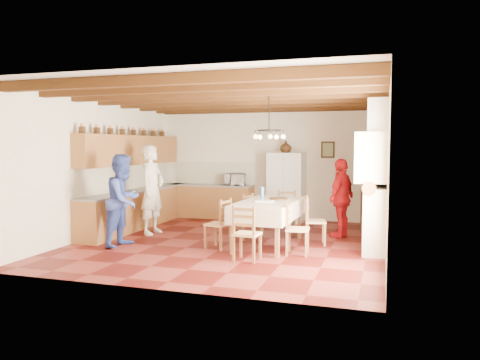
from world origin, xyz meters
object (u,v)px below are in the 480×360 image
chair_left_near (218,223)px  chair_end_near (247,233)px  person_man (152,190)px  person_woman_red (341,198)px  chair_left_far (241,216)px  chair_right_near (298,228)px  microwave (235,179)px  chair_right_far (315,220)px  hutch (375,182)px  chair_end_far (286,212)px  person_woman_blue (124,200)px  dining_table (269,205)px  refrigerator (287,187)px

chair_left_near → chair_end_near: same height
person_man → person_woman_red: bearing=-74.6°
chair_left_far → chair_right_near: 1.77m
chair_end_near → person_man: 3.24m
chair_right_near → chair_end_near: (-0.75, -0.69, 0.00)m
chair_left_near → microwave: (-0.78, 3.53, 0.57)m
chair_left_near → chair_right_far: 1.95m
hutch → chair_left_near: 4.18m
chair_left_far → chair_right_far: size_ratio=1.00×
chair_end_far → person_woman_blue: 3.53m
person_woman_blue → person_woman_red: 4.53m
chair_end_near → dining_table: bearing=-89.5°
chair_left_far → chair_end_near: same height
chair_right_far → person_woman_red: person_woman_red is taller
microwave → refrigerator: bearing=-18.4°
chair_end_near → person_woman_red: bearing=-113.6°
chair_left_near → chair_end_far: size_ratio=1.00×
chair_right_far → person_woman_blue: size_ratio=0.53×
chair_right_far → chair_end_near: size_ratio=1.00×
chair_left_near → chair_end_far: bearing=164.4°
chair_end_near → chair_right_far: bearing=-115.2°
dining_table → chair_end_far: chair_end_far is taller
chair_right_far → person_woman_red: 1.08m
chair_left_far → person_woman_red: bearing=127.8°
chair_left_near → hutch: bearing=149.1°
refrigerator → microwave: 1.41m
chair_end_near → chair_left_far: bearing=-66.0°
chair_left_far → person_woman_blue: 2.43m
chair_right_far → microwave: (-2.51, 2.62, 0.57)m
refrigerator → chair_right_near: bearing=-73.8°
hutch → person_man: bearing=-150.9°
refrigerator → person_man: (-2.51, -2.51, 0.10)m
chair_left_far → chair_right_near: bearing=67.8°
refrigerator → chair_right_far: refrigerator is taller
refrigerator → chair_left_near: refrigerator is taller
dining_table → chair_left_near: 1.05m
hutch → person_woman_blue: 5.74m
hutch → person_woman_blue: size_ratio=1.23×
hutch → person_woman_red: size_ratio=1.31×
dining_table → chair_right_near: chair_right_near is taller
chair_end_far → person_man: size_ratio=0.49×
hutch → chair_right_far: hutch is taller
refrigerator → chair_right_far: (1.11, -2.57, -0.41)m
chair_left_far → person_woman_red: person_woman_red is taller
hutch → chair_end_near: bearing=-112.6°
refrigerator → chair_right_far: bearing=-65.1°
chair_left_far → chair_right_near: (1.39, -1.08, 0.00)m
person_man → hutch: bearing=-63.1°
chair_end_far → person_woman_blue: person_woman_blue is taller
refrigerator → chair_right_far: 2.83m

